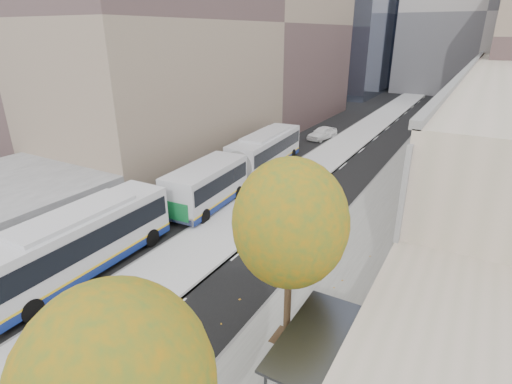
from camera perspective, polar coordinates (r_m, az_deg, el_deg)
The scene contains 8 objects.
bus_platform at distance 37.83m, azimuth 8.65°, elevation 3.92°, with size 4.25×150.00×0.15m, color silver.
sidewalk at distance 35.94m, azimuth 20.56°, elevation 1.71°, with size 4.75×150.00×0.08m, color gray.
building_midrise at distance 50.62m, azimuth -9.24°, elevation 22.67°, with size 24.00×46.00×25.00m, color gray.
building_far_block at distance 94.81m, azimuth 30.29°, elevation 21.24°, with size 30.00×18.00×30.00m, color #A39D98.
bus_shelter at distance 13.86m, azimuth 9.00°, elevation -21.18°, with size 1.90×4.40×2.53m.
tree_c at distance 14.32m, azimuth 4.92°, elevation -4.48°, with size 4.20×4.20×7.28m.
bus_far at distance 32.56m, azimuth -1.73°, elevation 4.17°, with size 3.88×18.63×3.08m.
distant_car at distance 47.24m, azimuth 9.44°, elevation 8.31°, with size 1.73×4.30×1.47m, color white.
Camera 1 is at (8.89, 1.30, 11.60)m, focal length 28.00 mm.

